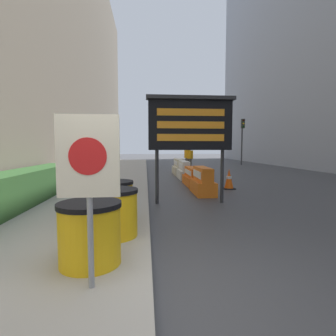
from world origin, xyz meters
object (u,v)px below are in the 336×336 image
(barrel_drum_middle, at_px, (114,212))
(traffic_light_near_curb, at_px, (157,131))
(barrel_drum_foreground, at_px, (90,233))
(warning_sign, at_px, (89,169))
(jersey_barrier_cream, at_px, (179,168))
(jersey_barrier_orange_near, at_px, (203,182))
(barrel_drum_back, at_px, (114,200))
(pedestrian_passerby, at_px, (187,156))
(jersey_barrier_white, at_px, (184,171))
(jersey_barrier_orange_far, at_px, (192,177))
(pedestrian_worker, at_px, (190,156))
(traffic_light_far_side, at_px, (242,132))
(traffic_cone_near, at_px, (229,179))
(message_board, at_px, (190,125))

(barrel_drum_middle, height_order, traffic_light_near_curb, traffic_light_near_curb)
(barrel_drum_foreground, bearing_deg, warning_sign, -77.83)
(barrel_drum_foreground, xyz_separation_m, jersey_barrier_cream, (2.66, 12.20, -0.15))
(jersey_barrier_orange_near, bearing_deg, warning_sign, -112.19)
(barrel_drum_back, xyz_separation_m, pedestrian_passerby, (3.78, 14.32, 0.42))
(barrel_drum_foreground, relative_size, jersey_barrier_cream, 0.38)
(barrel_drum_back, bearing_deg, traffic_light_near_curb, 84.35)
(jersey_barrier_white, distance_m, traffic_light_near_curb, 8.26)
(jersey_barrier_orange_far, distance_m, jersey_barrier_white, 2.30)
(jersey_barrier_white, bearing_deg, pedestrian_worker, 77.57)
(barrel_drum_middle, bearing_deg, traffic_light_far_side, 63.95)
(traffic_light_near_curb, distance_m, traffic_light_far_side, 8.20)
(jersey_barrier_cream, relative_size, traffic_light_near_curb, 0.51)
(barrel_drum_back, bearing_deg, pedestrian_worker, 74.33)
(jersey_barrier_orange_far, height_order, jersey_barrier_white, jersey_barrier_white)
(barrel_drum_middle, xyz_separation_m, traffic_light_far_side, (9.33, 19.08, 2.46))
(jersey_barrier_white, bearing_deg, jersey_barrier_orange_near, -90.00)
(warning_sign, height_order, pedestrian_worker, warning_sign)
(jersey_barrier_orange_near, xyz_separation_m, pedestrian_passerby, (1.17, 10.73, 0.57))
(traffic_light_far_side, bearing_deg, traffic_light_near_curb, -163.94)
(barrel_drum_foreground, bearing_deg, pedestrian_passerby, 76.81)
(traffic_cone_near, bearing_deg, pedestrian_passerby, 90.48)
(traffic_light_far_side, distance_m, pedestrian_passerby, 7.09)
(message_board, xyz_separation_m, traffic_light_far_side, (7.54, 15.93, 0.76))
(jersey_barrier_cream, relative_size, pedestrian_passerby, 1.24)
(warning_sign, distance_m, traffic_cone_near, 8.19)
(barrel_drum_back, distance_m, jersey_barrier_white, 8.41)
(barrel_drum_foreground, distance_m, jersey_barrier_orange_near, 6.22)
(traffic_cone_near, relative_size, traffic_light_far_side, 0.19)
(barrel_drum_back, height_order, pedestrian_worker, pedestrian_worker)
(jersey_barrier_orange_near, height_order, traffic_light_far_side, traffic_light_far_side)
(message_board, xyz_separation_m, pedestrian_worker, (2.03, 11.93, -1.32))
(jersey_barrier_cream, distance_m, pedestrian_worker, 4.14)
(barrel_drum_back, height_order, jersey_barrier_cream, barrel_drum_back)
(barrel_drum_foreground, height_order, traffic_light_far_side, traffic_light_far_side)
(traffic_light_near_curb, bearing_deg, message_board, -88.56)
(pedestrian_passerby, bearing_deg, jersey_barrier_orange_near, -27.89)
(message_board, bearing_deg, barrel_drum_foreground, -115.25)
(pedestrian_passerby, bearing_deg, traffic_light_far_side, 101.79)
(warning_sign, height_order, traffic_light_near_curb, traffic_light_near_curb)
(jersey_barrier_orange_near, relative_size, jersey_barrier_white, 0.91)
(message_board, height_order, traffic_light_near_curb, traffic_light_near_curb)
(barrel_drum_foreground, bearing_deg, traffic_light_far_side, 64.69)
(warning_sign, bearing_deg, traffic_light_far_side, 65.61)
(jersey_barrier_cream, distance_m, traffic_light_near_curb, 6.25)
(traffic_cone_near, bearing_deg, traffic_light_far_side, 67.50)
(jersey_barrier_white, height_order, pedestrian_worker, pedestrian_worker)
(barrel_drum_middle, bearing_deg, traffic_cone_near, 56.23)
(barrel_drum_middle, relative_size, traffic_light_far_side, 0.19)
(warning_sign, xyz_separation_m, traffic_cone_near, (3.79, 7.19, -1.02))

